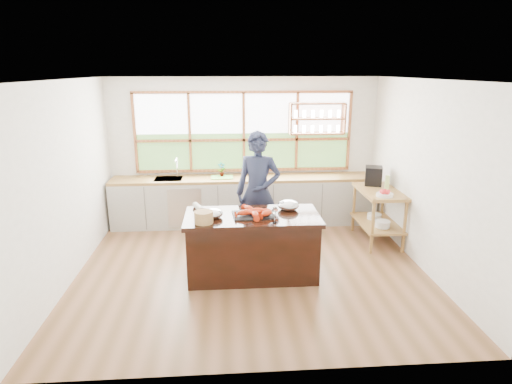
{
  "coord_description": "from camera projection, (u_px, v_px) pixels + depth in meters",
  "views": [
    {
      "loc": [
        -0.35,
        -5.74,
        2.83
      ],
      "look_at": [
        0.08,
        0.15,
        1.13
      ],
      "focal_mm": 30.0,
      "sensor_mm": 36.0,
      "label": 1
    }
  ],
  "objects": [
    {
      "name": "mixing_bowl_right",
      "position": [
        288.0,
        205.0,
        6.08
      ],
      "size": [
        0.3,
        0.3,
        0.15
      ],
      "primitive_type": "ellipsoid",
      "color": "#B9BCC0",
      "rests_on": "island"
    },
    {
      "name": "back_counter",
      "position": [
        244.0,
        200.0,
        8.04
      ],
      "size": [
        4.9,
        0.63,
        0.9
      ],
      "color": "#B7B7AD",
      "rests_on": "ground_plane"
    },
    {
      "name": "island",
      "position": [
        252.0,
        245.0,
        5.99
      ],
      "size": [
        1.85,
        0.9,
        0.9
      ],
      "color": "black",
      "rests_on": "ground_plane"
    },
    {
      "name": "wine_bottle",
      "position": [
        387.0,
        184.0,
        6.89
      ],
      "size": [
        0.08,
        0.08,
        0.29
      ],
      "primitive_type": "cylinder",
      "rotation": [
        0.0,
        0.0,
        0.07
      ],
      "color": "#A1C561",
      "rests_on": "right_shelf_unit"
    },
    {
      "name": "room_shell",
      "position": [
        251.0,
        145.0,
        6.32
      ],
      "size": [
        5.02,
        4.52,
        2.71
      ],
      "color": "white",
      "rests_on": "ground_plane"
    },
    {
      "name": "lobster_pile",
      "position": [
        255.0,
        212.0,
        5.81
      ],
      "size": [
        0.52,
        0.48,
        0.08
      ],
      "color": "red",
      "rests_on": "slate_board"
    },
    {
      "name": "wine_glass",
      "position": [
        275.0,
        211.0,
        5.53
      ],
      "size": [
        0.08,
        0.08,
        0.22
      ],
      "color": "white",
      "rests_on": "island"
    },
    {
      "name": "wicker_basket",
      "position": [
        204.0,
        217.0,
        5.55
      ],
      "size": [
        0.25,
        0.25,
        0.16
      ],
      "primitive_type": "cylinder",
      "color": "tan",
      "rests_on": "island"
    },
    {
      "name": "cook",
      "position": [
        258.0,
        193.0,
        6.69
      ],
      "size": [
        0.8,
        0.62,
        1.93
      ],
      "primitive_type": "imported",
      "rotation": [
        0.0,
        0.0,
        -0.25
      ],
      "color": "#1E243C",
      "rests_on": "ground_plane"
    },
    {
      "name": "right_shelf_unit",
      "position": [
        379.0,
        207.0,
        7.15
      ],
      "size": [
        0.62,
        1.1,
        0.9
      ],
      "color": "olive",
      "rests_on": "ground_plane"
    },
    {
      "name": "parchment_roll",
      "position": [
        198.0,
        207.0,
        6.07
      ],
      "size": [
        0.19,
        0.31,
        0.08
      ],
      "primitive_type": "cylinder",
      "rotation": [
        1.57,
        0.0,
        0.4
      ],
      "color": "silver",
      "rests_on": "island"
    },
    {
      "name": "espresso_machine",
      "position": [
        373.0,
        176.0,
        7.36
      ],
      "size": [
        0.36,
        0.37,
        0.32
      ],
      "primitive_type": "cube",
      "rotation": [
        0.0,
        0.0,
        -0.31
      ],
      "color": "black",
      "rests_on": "right_shelf_unit"
    },
    {
      "name": "slate_board",
      "position": [
        253.0,
        215.0,
        5.85
      ],
      "size": [
        0.58,
        0.44,
        0.02
      ],
      "primitive_type": "cube",
      "rotation": [
        0.0,
        0.0,
        0.08
      ],
      "color": "black",
      "rests_on": "island"
    },
    {
      "name": "cutting_board",
      "position": [
        222.0,
        177.0,
        7.89
      ],
      "size": [
        0.41,
        0.31,
        0.01
      ],
      "primitive_type": "cube",
      "rotation": [
        0.0,
        0.0,
        0.02
      ],
      "color": "#5CAD44",
      "rests_on": "back_counter"
    },
    {
      "name": "potted_plant",
      "position": [
        222.0,
        170.0,
        7.91
      ],
      "size": [
        0.17,
        0.14,
        0.28
      ],
      "primitive_type": "imported",
      "rotation": [
        0.0,
        0.0,
        0.34
      ],
      "color": "slate",
      "rests_on": "back_counter"
    },
    {
      "name": "mixing_bowl_left",
      "position": [
        213.0,
        214.0,
        5.76
      ],
      "size": [
        0.27,
        0.27,
        0.13
      ],
      "primitive_type": "ellipsoid",
      "color": "#B9BCC0",
      "rests_on": "island"
    },
    {
      "name": "ground_plane",
      "position": [
        251.0,
        268.0,
        6.31
      ],
      "size": [
        5.0,
        5.0,
        0.0
      ],
      "primitive_type": "plane",
      "color": "brown"
    },
    {
      "name": "fruit_bowl",
      "position": [
        385.0,
        194.0,
        6.72
      ],
      "size": [
        0.26,
        0.26,
        0.11
      ],
      "color": "white",
      "rests_on": "right_shelf_unit"
    }
  ]
}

